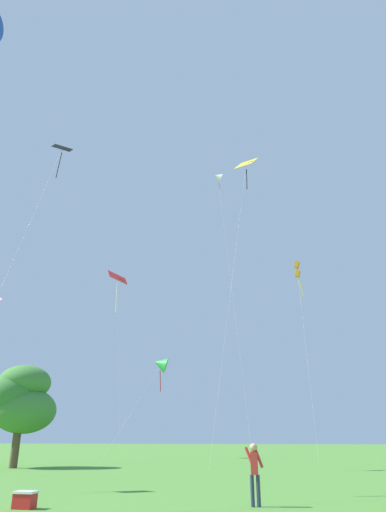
# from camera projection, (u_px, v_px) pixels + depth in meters

# --- Properties ---
(kite_black_large) EXTENTS (2.65, 11.55, 23.94)m
(kite_black_large) POSITION_uv_depth(u_px,v_px,m) (58.00, 161.00, 36.32)
(kite_black_large) COLOR black
(kite_black_large) RESTS_ON ground_plane
(kite_green_small) EXTENTS (2.16, 12.72, 10.31)m
(kite_green_small) POSITION_uv_depth(u_px,v_px,m) (160.00, 364.00, 50.51)
(kite_green_small) COLOR green
(kite_green_small) RESTS_ON ground_plane
(kite_yellow_diamond) EXTENTS (3.67, 8.86, 27.44)m
(kite_yellow_diamond) POSITION_uv_depth(u_px,v_px,m) (246.00, 172.00, 44.93)
(kite_yellow_diamond) COLOR yellow
(kite_yellow_diamond) RESTS_ON ground_plane
(kite_white_distant) EXTENTS (3.78, 5.54, 29.87)m
(kite_white_distant) POSITION_uv_depth(u_px,v_px,m) (218.00, 177.00, 52.75)
(kite_white_distant) COLOR white
(kite_white_distant) RESTS_ON ground_plane
(kite_red_high) EXTENTS (4.34, 5.87, 20.56)m
(kite_red_high) POSITION_uv_depth(u_px,v_px,m) (117.00, 286.00, 55.24)
(kite_red_high) COLOR red
(kite_red_high) RESTS_ON ground_plane
(kite_orange_box) EXTENTS (0.75, 6.28, 19.28)m
(kite_orange_box) POSITION_uv_depth(u_px,v_px,m) (298.00, 270.00, 49.18)
(kite_orange_box) COLOR orange
(kite_orange_box) RESTS_ON ground_plane
(person_in_red_shirt) EXTENTS (0.53, 0.22, 1.65)m
(person_in_red_shirt) POSITION_uv_depth(u_px,v_px,m) (254.00, 468.00, 13.42)
(person_in_red_shirt) COLOR #2D3351
(person_in_red_shirt) RESTS_ON ground_plane
(tree_right_cluster) EXTENTS (4.45, 4.43, 6.65)m
(tree_right_cluster) POSITION_uv_depth(u_px,v_px,m) (21.00, 400.00, 32.29)
(tree_right_cluster) COLOR brown
(tree_right_cluster) RESTS_ON ground_plane
(picnic_cooler) EXTENTS (0.60, 0.40, 0.44)m
(picnic_cooler) POSITION_uv_depth(u_px,v_px,m) (25.00, 500.00, 12.77)
(picnic_cooler) COLOR red
(picnic_cooler) RESTS_ON ground_plane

